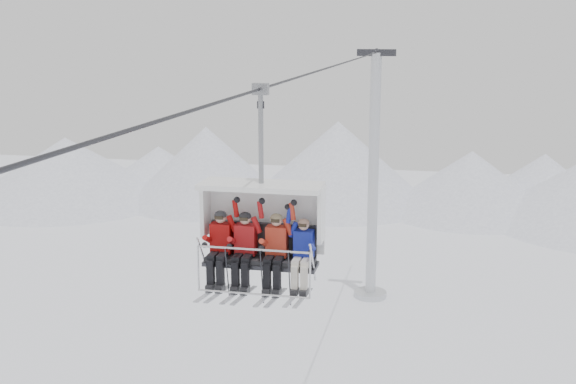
% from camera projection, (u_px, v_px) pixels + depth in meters
% --- Properties ---
extents(ridgeline, '(72.00, 21.00, 7.00)m').
position_uv_depth(ridgeline, '(376.00, 176.00, 58.81)').
color(ridgeline, white).
rests_on(ridgeline, ground).
extents(lift_tower_right, '(2.00, 1.80, 13.48)m').
position_uv_depth(lift_tower_right, '(373.00, 195.00, 38.71)').
color(lift_tower_right, silver).
rests_on(lift_tower_right, ground).
extents(haul_cable, '(0.06, 50.00, 0.06)m').
position_uv_depth(haul_cable, '(288.00, 80.00, 16.06)').
color(haul_cable, '#2A2B2F').
rests_on(haul_cable, lift_tower_left).
extents(chairlift_carrier, '(2.41, 1.17, 3.98)m').
position_uv_depth(chairlift_carrier, '(263.00, 221.00, 14.35)').
color(chairlift_carrier, black).
rests_on(chairlift_carrier, haul_cable).
extents(skier_far_left, '(0.41, 1.69, 1.64)m').
position_uv_depth(skier_far_left, '(220.00, 245.00, 14.33)').
color(skier_far_left, '#A80C0B').
rests_on(skier_far_left, chairlift_carrier).
extents(skier_center_left, '(0.41, 1.69, 1.64)m').
position_uv_depth(skier_center_left, '(244.00, 247.00, 14.22)').
color(skier_center_left, '#B31618').
rests_on(skier_center_left, chairlift_carrier).
extents(skier_center_right, '(0.41, 1.69, 1.64)m').
position_uv_depth(skier_center_right, '(276.00, 249.00, 14.10)').
color(skier_center_right, red).
rests_on(skier_center_right, chairlift_carrier).
extents(skier_far_right, '(0.38, 1.69, 1.53)m').
position_uv_depth(skier_far_right, '(303.00, 252.00, 13.99)').
color(skier_far_right, '#1725A3').
rests_on(skier_far_right, chairlift_carrier).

